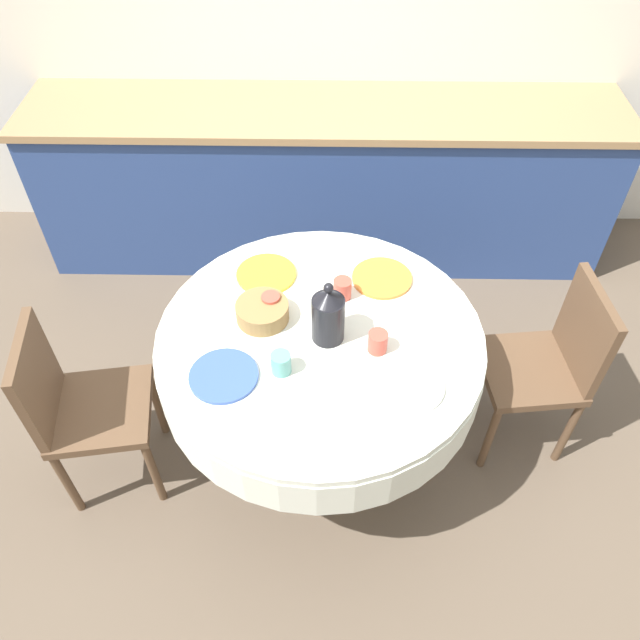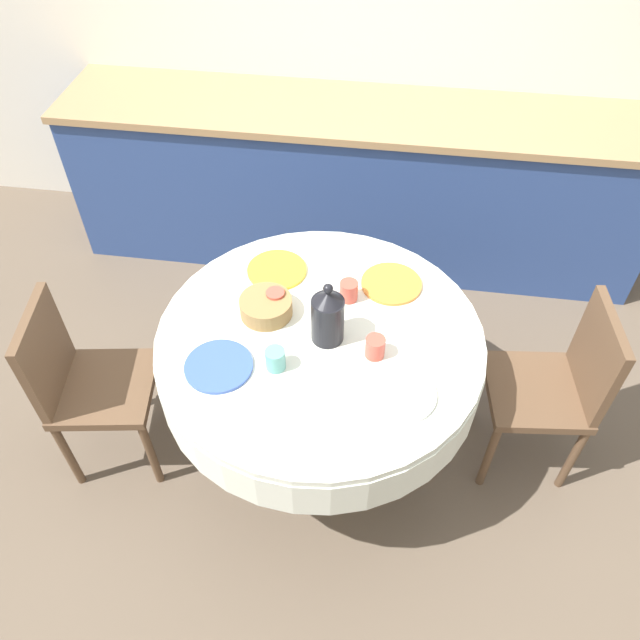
{
  "view_description": "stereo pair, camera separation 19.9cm",
  "coord_description": "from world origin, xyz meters",
  "views": [
    {
      "loc": [
        0.03,
        -1.61,
        2.54
      ],
      "look_at": [
        0.0,
        0.0,
        0.85
      ],
      "focal_mm": 35.0,
      "sensor_mm": 36.0,
      "label": 1
    },
    {
      "loc": [
        0.23,
        -1.59,
        2.54
      ],
      "look_at": [
        0.0,
        0.0,
        0.85
      ],
      "focal_mm": 35.0,
      "sensor_mm": 36.0,
      "label": 2
    }
  ],
  "objects": [
    {
      "name": "bread_basket",
      "position": [
        -0.23,
        0.08,
        0.81
      ],
      "size": [
        0.21,
        0.21,
        0.07
      ],
      "primitive_type": "cylinder",
      "color": "olive",
      "rests_on": "dining_table"
    },
    {
      "name": "cup_far_right",
      "position": [
        0.09,
        0.21,
        0.81
      ],
      "size": [
        0.07,
        0.07,
        0.09
      ],
      "primitive_type": "cylinder",
      "color": "#CC4C3D",
      "rests_on": "dining_table"
    },
    {
      "name": "plate_near_right",
      "position": [
        0.32,
        -0.25,
        0.78
      ],
      "size": [
        0.25,
        0.25,
        0.01
      ],
      "primitive_type": "cylinder",
      "color": "white",
      "rests_on": "dining_table"
    },
    {
      "name": "plate_far_left",
      "position": [
        -0.23,
        0.33,
        0.78
      ],
      "size": [
        0.25,
        0.25,
        0.01
      ],
      "primitive_type": "cylinder",
      "color": "yellow",
      "rests_on": "dining_table"
    },
    {
      "name": "kitchen_counter",
      "position": [
        0.0,
        1.46,
        0.47
      ],
      "size": [
        3.24,
        0.64,
        0.93
      ],
      "color": "#2D4784",
      "rests_on": "ground_plane"
    },
    {
      "name": "chair_right",
      "position": [
        -0.96,
        -0.15,
        0.5
      ],
      "size": [
        0.46,
        0.46,
        0.88
      ],
      "rotation": [
        0.0,
        0.0,
        -1.41
      ],
      "color": "brown",
      "rests_on": "ground_plane"
    },
    {
      "name": "coffee_carafe",
      "position": [
        0.03,
        -0.01,
        0.89
      ],
      "size": [
        0.12,
        0.12,
        0.28
      ],
      "color": "black",
      "rests_on": "dining_table"
    },
    {
      "name": "chair_left",
      "position": [
        0.97,
        0.11,
        0.5
      ],
      "size": [
        0.44,
        0.44,
        0.88
      ],
      "rotation": [
        0.0,
        0.0,
        -4.6
      ],
      "color": "brown",
      "rests_on": "ground_plane"
    },
    {
      "name": "cup_far_left",
      "position": [
        -0.19,
        0.12,
        0.81
      ],
      "size": [
        0.07,
        0.07,
        0.09
      ],
      "primitive_type": "cylinder",
      "color": "#CC4C3D",
      "rests_on": "dining_table"
    },
    {
      "name": "plate_far_right",
      "position": [
        0.25,
        0.32,
        0.78
      ],
      "size": [
        0.25,
        0.25,
        0.01
      ],
      "primitive_type": "cylinder",
      "color": "orange",
      "rests_on": "dining_table"
    },
    {
      "name": "wall_back",
      "position": [
        0.0,
        1.8,
        1.3
      ],
      "size": [
        7.0,
        0.05,
        2.6
      ],
      "color": "silver",
      "rests_on": "ground_plane"
    },
    {
      "name": "ground_plane",
      "position": [
        0.0,
        0.0,
        0.0
      ],
      "size": [
        12.0,
        12.0,
        0.0
      ],
      "primitive_type": "plane",
      "color": "brown"
    },
    {
      "name": "dining_table",
      "position": [
        0.0,
        0.0,
        0.64
      ],
      "size": [
        1.28,
        1.28,
        0.77
      ],
      "color": "brown",
      "rests_on": "ground_plane"
    },
    {
      "name": "cup_near_left",
      "position": [
        -0.14,
        -0.18,
        0.81
      ],
      "size": [
        0.07,
        0.07,
        0.09
      ],
      "primitive_type": "cylinder",
      "color": "#5BA39E",
      "rests_on": "dining_table"
    },
    {
      "name": "cup_near_right",
      "position": [
        0.22,
        -0.07,
        0.81
      ],
      "size": [
        0.07,
        0.07,
        0.09
      ],
      "primitive_type": "cylinder",
      "color": "#CC4C3D",
      "rests_on": "dining_table"
    },
    {
      "name": "plate_near_left",
      "position": [
        -0.34,
        -0.21,
        0.78
      ],
      "size": [
        0.25,
        0.25,
        0.01
      ],
      "primitive_type": "cylinder",
      "color": "#3856AD",
      "rests_on": "dining_table"
    }
  ]
}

